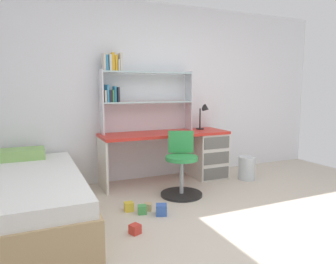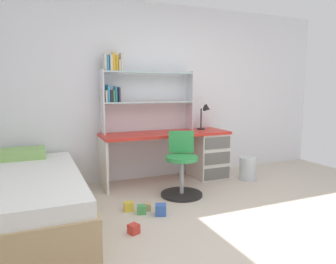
{
  "view_description": "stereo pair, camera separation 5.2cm",
  "coord_description": "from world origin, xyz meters",
  "px_view_note": "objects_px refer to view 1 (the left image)",
  "views": [
    {
      "loc": [
        -1.72,
        -2.0,
        1.32
      ],
      "look_at": [
        -0.25,
        1.31,
        0.82
      ],
      "focal_mm": 33.35,
      "sensor_mm": 36.0,
      "label": 1
    },
    {
      "loc": [
        -1.68,
        -2.02,
        1.32
      ],
      "look_at": [
        -0.25,
        1.31,
        0.82
      ],
      "focal_mm": 33.35,
      "sensor_mm": 36.0,
      "label": 2
    }
  ],
  "objects_px": {
    "toy_block_red_2": "(135,229)",
    "toy_block_green_4": "(142,210)",
    "bed_platform": "(23,199)",
    "swivel_chair": "(181,170)",
    "desk": "(195,151)",
    "toy_block_yellow_0": "(129,207)",
    "toy_block_blue_3": "(161,210)",
    "toy_block_natural_1": "(148,207)",
    "bookshelf_hutch": "(135,87)",
    "desk_lamp": "(205,113)",
    "waste_bin": "(247,168)"
  },
  "relations": [
    {
      "from": "bed_platform",
      "to": "desk",
      "type": "bearing_deg",
      "value": 17.44
    },
    {
      "from": "bed_platform",
      "to": "waste_bin",
      "type": "distance_m",
      "value": 3.0
    },
    {
      "from": "desk",
      "to": "toy_block_yellow_0",
      "type": "bearing_deg",
      "value": -146.6
    },
    {
      "from": "desk_lamp",
      "to": "bed_platform",
      "type": "relative_size",
      "value": 0.18
    },
    {
      "from": "bookshelf_hutch",
      "to": "waste_bin",
      "type": "relative_size",
      "value": 3.95
    },
    {
      "from": "bookshelf_hutch",
      "to": "toy_block_natural_1",
      "type": "height_order",
      "value": "bookshelf_hutch"
    },
    {
      "from": "toy_block_yellow_0",
      "to": "toy_block_red_2",
      "type": "distance_m",
      "value": 0.56
    },
    {
      "from": "waste_bin",
      "to": "toy_block_blue_3",
      "type": "relative_size",
      "value": 2.97
    },
    {
      "from": "swivel_chair",
      "to": "waste_bin",
      "type": "relative_size",
      "value": 2.34
    },
    {
      "from": "toy_block_blue_3",
      "to": "waste_bin",
      "type": "bearing_deg",
      "value": 23.0
    },
    {
      "from": "desk_lamp",
      "to": "toy_block_red_2",
      "type": "xyz_separation_m",
      "value": [
        -1.6,
        -1.47,
        -0.92
      ]
    },
    {
      "from": "bed_platform",
      "to": "bookshelf_hutch",
      "type": "bearing_deg",
      "value": 31.88
    },
    {
      "from": "desk_lamp",
      "to": "swivel_chair",
      "type": "height_order",
      "value": "desk_lamp"
    },
    {
      "from": "desk_lamp",
      "to": "toy_block_red_2",
      "type": "distance_m",
      "value": 2.36
    },
    {
      "from": "desk",
      "to": "desk_lamp",
      "type": "height_order",
      "value": "desk_lamp"
    },
    {
      "from": "toy_block_yellow_0",
      "to": "toy_block_blue_3",
      "type": "height_order",
      "value": "toy_block_blue_3"
    },
    {
      "from": "waste_bin",
      "to": "toy_block_green_4",
      "type": "bearing_deg",
      "value": -162.19
    },
    {
      "from": "toy_block_yellow_0",
      "to": "swivel_chair",
      "type": "bearing_deg",
      "value": 17.71
    },
    {
      "from": "swivel_chair",
      "to": "toy_block_red_2",
      "type": "xyz_separation_m",
      "value": [
        -0.87,
        -0.79,
        -0.27
      ]
    },
    {
      "from": "swivel_chair",
      "to": "toy_block_yellow_0",
      "type": "xyz_separation_m",
      "value": [
        -0.76,
        -0.24,
        -0.26
      ]
    },
    {
      "from": "desk_lamp",
      "to": "toy_block_blue_3",
      "type": "bearing_deg",
      "value": -135.93
    },
    {
      "from": "bookshelf_hutch",
      "to": "toy_block_green_4",
      "type": "xyz_separation_m",
      "value": [
        -0.31,
        -1.16,
        -1.3
      ]
    },
    {
      "from": "desk_lamp",
      "to": "toy_block_green_4",
      "type": "height_order",
      "value": "desk_lamp"
    },
    {
      "from": "waste_bin",
      "to": "toy_block_red_2",
      "type": "distance_m",
      "value": 2.28
    },
    {
      "from": "toy_block_natural_1",
      "to": "bookshelf_hutch",
      "type": "bearing_deg",
      "value": 78.44
    },
    {
      "from": "swivel_chair",
      "to": "desk_lamp",
      "type": "bearing_deg",
      "value": 42.97
    },
    {
      "from": "desk_lamp",
      "to": "bed_platform",
      "type": "bearing_deg",
      "value": -162.33
    },
    {
      "from": "bed_platform",
      "to": "swivel_chair",
      "type": "bearing_deg",
      "value": 4.02
    },
    {
      "from": "swivel_chair",
      "to": "toy_block_natural_1",
      "type": "relative_size",
      "value": 9.83
    },
    {
      "from": "desk",
      "to": "toy_block_blue_3",
      "type": "relative_size",
      "value": 16.07
    },
    {
      "from": "toy_block_green_4",
      "to": "toy_block_natural_1",
      "type": "bearing_deg",
      "value": 35.3
    },
    {
      "from": "bookshelf_hutch",
      "to": "toy_block_yellow_0",
      "type": "bearing_deg",
      "value": -112.18
    },
    {
      "from": "bed_platform",
      "to": "desk_lamp",
      "type": "bearing_deg",
      "value": 17.67
    },
    {
      "from": "toy_block_blue_3",
      "to": "toy_block_green_4",
      "type": "relative_size",
      "value": 1.26
    },
    {
      "from": "toy_block_yellow_0",
      "to": "desk_lamp",
      "type": "bearing_deg",
      "value": 31.77
    },
    {
      "from": "toy_block_green_4",
      "to": "swivel_chair",
      "type": "bearing_deg",
      "value": 29.86
    },
    {
      "from": "toy_block_yellow_0",
      "to": "toy_block_blue_3",
      "type": "xyz_separation_m",
      "value": [
        0.28,
        -0.25,
        0.01
      ]
    },
    {
      "from": "toy_block_yellow_0",
      "to": "bed_platform",
      "type": "bearing_deg",
      "value": 173.67
    },
    {
      "from": "toy_block_red_2",
      "to": "desk_lamp",
      "type": "bearing_deg",
      "value": 42.6
    },
    {
      "from": "bookshelf_hutch",
      "to": "toy_block_yellow_0",
      "type": "height_order",
      "value": "bookshelf_hutch"
    },
    {
      "from": "toy_block_blue_3",
      "to": "bed_platform",
      "type": "bearing_deg",
      "value": 164.64
    },
    {
      "from": "toy_block_red_2",
      "to": "waste_bin",
      "type": "bearing_deg",
      "value": 26.1
    },
    {
      "from": "bookshelf_hutch",
      "to": "toy_block_natural_1",
      "type": "bearing_deg",
      "value": -101.56
    },
    {
      "from": "swivel_chair",
      "to": "toy_block_blue_3",
      "type": "distance_m",
      "value": 0.73
    },
    {
      "from": "bookshelf_hutch",
      "to": "swivel_chair",
      "type": "height_order",
      "value": "bookshelf_hutch"
    },
    {
      "from": "waste_bin",
      "to": "toy_block_green_4",
      "type": "height_order",
      "value": "waste_bin"
    },
    {
      "from": "toy_block_yellow_0",
      "to": "toy_block_green_4",
      "type": "distance_m",
      "value": 0.17
    },
    {
      "from": "desk",
      "to": "toy_block_natural_1",
      "type": "distance_m",
      "value": 1.47
    },
    {
      "from": "toy_block_red_2",
      "to": "toy_block_green_4",
      "type": "height_order",
      "value": "toy_block_green_4"
    },
    {
      "from": "bed_platform",
      "to": "toy_block_green_4",
      "type": "distance_m",
      "value": 1.19
    }
  ]
}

